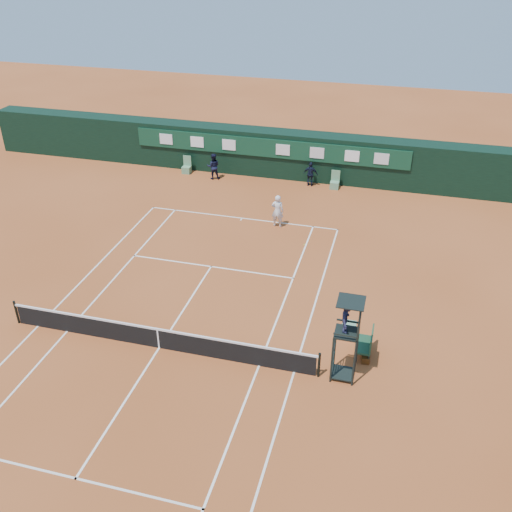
{
  "coord_description": "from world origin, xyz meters",
  "views": [
    {
      "loc": [
        8.29,
        -16.12,
        14.68
      ],
      "look_at": [
        2.39,
        6.0,
        1.2
      ],
      "focal_mm": 40.0,
      "sensor_mm": 36.0,
      "label": 1
    }
  ],
  "objects_px": {
    "player_bench": "(368,342)",
    "player": "(278,211)",
    "cooler": "(349,330)",
    "umpire_chair": "(347,323)",
    "tennis_net": "(158,338)"
  },
  "relations": [
    {
      "from": "tennis_net",
      "to": "player",
      "type": "height_order",
      "value": "player"
    },
    {
      "from": "player_bench",
      "to": "player",
      "type": "xyz_separation_m",
      "value": [
        -5.85,
        9.72,
        0.34
      ]
    },
    {
      "from": "tennis_net",
      "to": "cooler",
      "type": "relative_size",
      "value": 20.0
    },
    {
      "from": "player_bench",
      "to": "tennis_net",
      "type": "bearing_deg",
      "value": -167.8
    },
    {
      "from": "tennis_net",
      "to": "cooler",
      "type": "xyz_separation_m",
      "value": [
        7.19,
        2.65,
        -0.18
      ]
    },
    {
      "from": "cooler",
      "to": "umpire_chair",
      "type": "bearing_deg",
      "value": -88.33
    },
    {
      "from": "tennis_net",
      "to": "player_bench",
      "type": "distance_m",
      "value": 8.2
    },
    {
      "from": "player_bench",
      "to": "cooler",
      "type": "bearing_deg",
      "value": 131.78
    },
    {
      "from": "player",
      "to": "tennis_net",
      "type": "bearing_deg",
      "value": 81.35
    },
    {
      "from": "umpire_chair",
      "to": "player_bench",
      "type": "distance_m",
      "value": 2.5
    },
    {
      "from": "tennis_net",
      "to": "player",
      "type": "distance_m",
      "value": 11.66
    },
    {
      "from": "tennis_net",
      "to": "umpire_chair",
      "type": "bearing_deg",
      "value": 1.88
    },
    {
      "from": "tennis_net",
      "to": "player_bench",
      "type": "height_order",
      "value": "same"
    },
    {
      "from": "tennis_net",
      "to": "player",
      "type": "xyz_separation_m",
      "value": [
        2.16,
        11.45,
        0.43
      ]
    },
    {
      "from": "umpire_chair",
      "to": "player",
      "type": "height_order",
      "value": "umpire_chair"
    }
  ]
}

